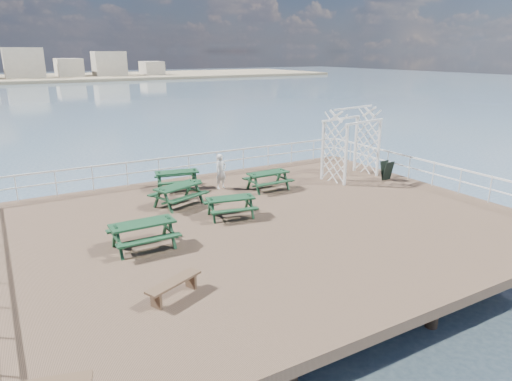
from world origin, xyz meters
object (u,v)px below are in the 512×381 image
object	(u,v)px
picnic_table_b	(177,176)
picnic_table_e	(231,203)
picnic_table_d	(143,229)
person	(221,172)
flat_bench_far	(174,285)
picnic_table_a	(178,191)
picnic_table_c	(268,177)
trellis_arbor	(351,147)

from	to	relation	value
picnic_table_b	picnic_table_e	size ratio (longest dim) A/B	1.07
picnic_table_d	person	xyz separation A→B (m)	(4.82, 4.52, 0.16)
person	flat_bench_far	bearing A→B (deg)	-135.69
picnic_table_a	person	size ratio (longest dim) A/B	1.50
picnic_table_a	picnic_table_b	world-z (taller)	picnic_table_a
picnic_table_a	flat_bench_far	size ratio (longest dim) A/B	1.45
person	picnic_table_c	bearing A→B (deg)	-47.12
picnic_table_e	flat_bench_far	size ratio (longest dim) A/B	1.24
flat_bench_far	person	size ratio (longest dim) A/B	1.03
flat_bench_far	person	bearing A→B (deg)	32.90
picnic_table_a	picnic_table_e	xyz separation A→B (m)	(1.16, -2.17, -0.05)
picnic_table_c	trellis_arbor	distance (m)	4.50
flat_bench_far	person	world-z (taller)	person
picnic_table_b	person	xyz separation A→B (m)	(1.69, -0.91, 0.19)
picnic_table_d	person	size ratio (longest dim) A/B	1.26
trellis_arbor	person	size ratio (longest dim) A/B	2.19
picnic_table_d	person	distance (m)	6.61
picnic_table_a	picnic_table_c	size ratio (longest dim) A/B	1.26
picnic_table_e	trellis_arbor	world-z (taller)	trellis_arbor
picnic_table_c	picnic_table_e	distance (m)	3.73
picnic_table_c	picnic_table_e	size ratio (longest dim) A/B	0.93
picnic_table_c	picnic_table_d	distance (m)	7.33
picnic_table_a	person	world-z (taller)	person
picnic_table_c	picnic_table_b	bearing A→B (deg)	147.74
person	picnic_table_b	bearing A→B (deg)	138.86
trellis_arbor	picnic_table_c	bearing A→B (deg)	165.74
picnic_table_b	picnic_table_e	xyz separation A→B (m)	(0.41, -4.32, -0.04)
picnic_table_e	picnic_table_c	bearing A→B (deg)	48.46
picnic_table_e	person	bearing A→B (deg)	80.85
picnic_table_d	picnic_table_a	bearing A→B (deg)	54.15
person	trellis_arbor	bearing A→B (deg)	-25.97
picnic_table_d	flat_bench_far	distance (m)	3.30
picnic_table_d	trellis_arbor	bearing A→B (deg)	15.91
picnic_table_e	flat_bench_far	world-z (taller)	picnic_table_e
trellis_arbor	picnic_table_b	bearing A→B (deg)	152.51
picnic_table_d	flat_bench_far	size ratio (longest dim) A/B	1.22
trellis_arbor	person	xyz separation A→B (m)	(-6.09, 1.43, -0.72)
picnic_table_b	picnic_table_a	bearing A→B (deg)	-97.74
flat_bench_far	trellis_arbor	size ratio (longest dim) A/B	0.47
picnic_table_c	person	world-z (taller)	person
picnic_table_e	flat_bench_far	bearing A→B (deg)	-119.34
picnic_table_d	trellis_arbor	size ratio (longest dim) A/B	0.58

